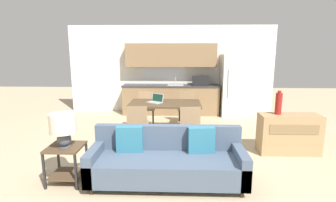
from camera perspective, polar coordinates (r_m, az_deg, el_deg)
ground_plane at (r=4.15m, az=-1.05°, el=-17.12°), size 20.00×20.00×0.00m
wall_back at (r=8.30m, az=0.65°, el=6.94°), size 6.40×0.07×2.70m
kitchen_counter at (r=8.06m, az=0.75°, el=3.15°), size 2.93×0.65×2.15m
refrigerator at (r=8.09m, az=13.90°, el=3.38°), size 0.70×0.79×1.84m
dining_table at (r=6.03m, az=-0.66°, el=-0.93°), size 1.63×0.94×0.76m
couch at (r=4.02m, az=-0.23°, el=-12.89°), size 2.26×0.80×0.82m
side_table at (r=4.27m, az=-21.31°, el=-11.45°), size 0.50×0.50×0.57m
table_lamp at (r=4.07m, az=-21.89°, el=-5.07°), size 0.38×0.38×0.50m
credenza at (r=5.55m, az=24.78°, el=-6.51°), size 1.12×0.43×0.76m
vase at (r=5.35m, az=22.93°, el=-0.49°), size 0.12×0.12×0.45m
dining_chair_near_right at (r=5.28m, az=4.64°, el=-4.97°), size 0.46×0.46×0.87m
dining_chair_near_left at (r=5.35m, az=-6.63°, el=-4.80°), size 0.44×0.44×0.87m
dining_chair_far_right at (r=6.87m, az=4.06°, el=-1.17°), size 0.45×0.45×0.87m
dining_chair_far_left at (r=6.90m, az=-4.73°, el=-1.13°), size 0.47×0.47×0.87m
laptop at (r=6.05m, az=-2.64°, el=0.15°), size 0.41×0.39×0.20m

